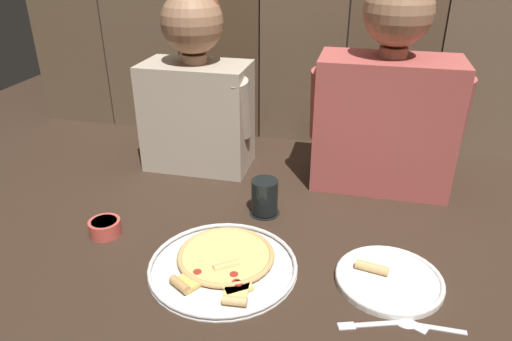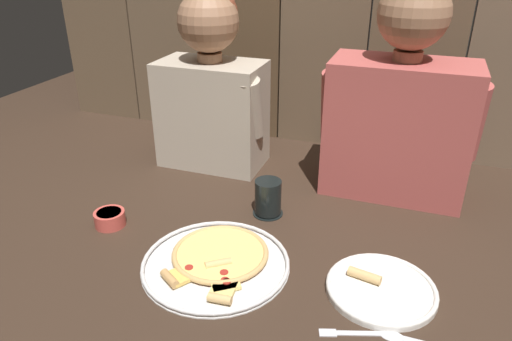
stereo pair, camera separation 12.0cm
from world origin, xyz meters
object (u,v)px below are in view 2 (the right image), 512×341
at_px(dinner_plate, 381,288).
at_px(drinking_glass, 268,198).
at_px(dipping_bowl, 110,218).
at_px(diner_left, 211,84).
at_px(diner_right, 401,101).
at_px(pizza_tray, 217,260).

height_order(dinner_plate, drinking_glass, drinking_glass).
bearing_deg(dipping_bowl, dinner_plate, -2.17).
relative_size(dinner_plate, diner_left, 0.42).
xyz_separation_m(dinner_plate, diner_right, (-0.03, 0.50, 0.28)).
xyz_separation_m(pizza_tray, drinking_glass, (0.04, 0.26, 0.04)).
xyz_separation_m(diner_left, diner_right, (0.60, -0.00, 0.01)).
distance_m(dinner_plate, diner_right, 0.57).
relative_size(dinner_plate, dipping_bowl, 2.94).
distance_m(dinner_plate, diner_left, 0.85).
distance_m(dinner_plate, dipping_bowl, 0.73).
bearing_deg(drinking_glass, dinner_plate, -33.92).
xyz_separation_m(pizza_tray, dipping_bowl, (-0.35, 0.06, 0.01)).
xyz_separation_m(dipping_bowl, diner_right, (0.70, 0.47, 0.27)).
xyz_separation_m(drinking_glass, diner_right, (0.31, 0.27, 0.24)).
relative_size(diner_left, diner_right, 0.92).
distance_m(drinking_glass, dipping_bowl, 0.44).
bearing_deg(diner_left, pizza_tray, -65.07).
xyz_separation_m(drinking_glass, diner_left, (-0.29, 0.27, 0.23)).
bearing_deg(pizza_tray, diner_left, 114.93).
bearing_deg(dinner_plate, dipping_bowl, 177.83).
bearing_deg(diner_right, drinking_glass, -139.74).
bearing_deg(dinner_plate, diner_right, 93.38).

